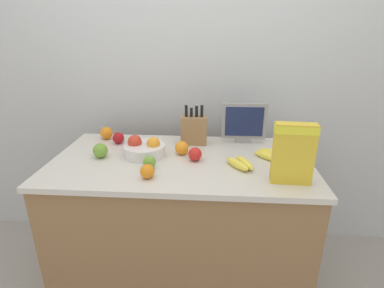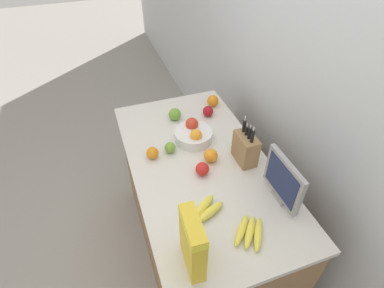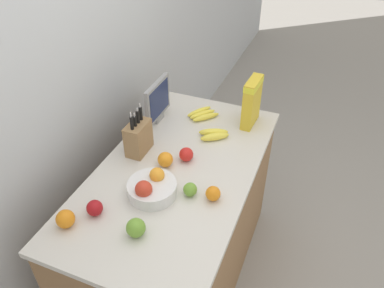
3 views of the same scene
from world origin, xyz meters
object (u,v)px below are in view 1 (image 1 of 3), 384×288
Objects in this scene: cereal_box at (294,151)px; apple_leftmost at (118,138)px; orange_back_center at (147,171)px; orange_mid_left at (182,148)px; apple_rear at (149,162)px; orange_front_left at (106,133)px; small_monitor at (244,122)px; apple_middle at (100,151)px; apple_front at (195,154)px; fruit_bowl at (144,149)px; banana_bunch_left at (241,163)px; banana_bunch_right at (271,155)px; knife_block at (194,130)px.

cereal_box reaches higher than apple_leftmost.
orange_back_center is 0.34m from orange_mid_left.
apple_rear is 0.81× the size of orange_front_left.
small_monitor is 3.32× the size of apple_middle.
orange_front_left is at bearing 156.52° from orange_mid_left.
apple_front is (-0.29, -0.30, -0.10)m from small_monitor.
apple_front reaches higher than apple_rear.
apple_front reaches higher than orange_back_center.
small_monitor is 1.18× the size of fruit_bowl.
apple_middle is at bearing -160.23° from small_monitor.
orange_front_left is at bearing 155.99° from banana_bunch_left.
cereal_box is 0.30m from banana_bunch_left.
small_monitor is 0.68m from apple_rear.
banana_bunch_left reaches higher than banana_bunch_right.
apple_middle is 1.11× the size of apple_front.
cereal_box is (0.18, -0.53, 0.02)m from small_monitor.
fruit_bowl is (-0.77, 0.28, -0.12)m from cereal_box.
fruit_bowl is 1.14× the size of banana_bunch_right.
small_monitor is at bearing 23.04° from fruit_bowl.
knife_block reaches higher than banana_bunch_left.
apple_front is (0.51, -0.23, 0.00)m from apple_leftmost.
apple_rear is (0.31, -0.12, -0.01)m from apple_middle.
banana_bunch_left is at bearing 148.65° from cereal_box.
apple_middle is at bearing 174.53° from banana_bunch_left.
cereal_box is at bearing -26.31° from orange_front_left.
orange_back_center is (-0.47, -0.16, 0.01)m from banana_bunch_left.
apple_middle is at bearing -176.20° from banana_bunch_right.
banana_bunch_right is 0.44m from apple_front.
banana_bunch_right is at bearing 1.27° from fruit_bowl.
apple_middle is at bearing -98.55° from apple_leftmost.
small_monitor reaches higher than apple_rear.
fruit_bowl is 2.83× the size of apple_middle.
apple_rear reaches higher than banana_bunch_left.
cereal_box is 1.54× the size of banana_bunch_left.
knife_block reaches higher than orange_back_center.
cereal_box is 4.36× the size of apple_rear.
orange_mid_left reaches higher than apple_leftmost.
banana_bunch_left is 2.65× the size of orange_back_center.
orange_front_left is at bearing 131.31° from apple_rear.
apple_front reaches higher than banana_bunch_left.
fruit_bowl reaches higher than orange_front_left.
apple_middle is at bearing 179.41° from apple_front.
cereal_box reaches higher than small_monitor.
fruit_bowl is at bearing 110.72° from apple_rear.
apple_middle reaches higher than apple_front.
orange_front_left reaches higher than orange_mid_left.
orange_back_center reaches higher than apple_rear.
cereal_box reaches higher than apple_middle.
apple_rear is at bearing -118.54° from knife_block.
small_monitor is 0.65m from fruit_bowl.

